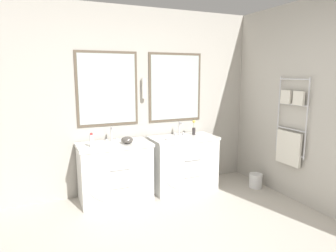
% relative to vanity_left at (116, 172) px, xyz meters
% --- Properties ---
extents(wall_back, '(5.58, 0.14, 2.60)m').
position_rel_vanity_left_xyz_m(wall_back, '(0.24, 0.35, 0.90)').
color(wall_back, '#B2ADA3').
rests_on(wall_back, ground_plane).
extents(wall_right, '(0.13, 4.35, 2.60)m').
position_rel_vanity_left_xyz_m(wall_right, '(2.24, -0.90, 0.89)').
color(wall_right, '#B2ADA3').
rests_on(wall_right, ground_plane).
extents(vanity_left, '(0.96, 0.58, 0.79)m').
position_rel_vanity_left_xyz_m(vanity_left, '(0.00, 0.00, 0.00)').
color(vanity_left, white).
rests_on(vanity_left, ground_plane).
extents(vanity_right, '(0.96, 0.58, 0.79)m').
position_rel_vanity_left_xyz_m(vanity_right, '(1.02, 0.00, 0.00)').
color(vanity_right, white).
rests_on(vanity_right, ground_plane).
extents(faucet_left, '(0.17, 0.13, 0.20)m').
position_rel_vanity_left_xyz_m(faucet_left, '(0.00, 0.16, 0.48)').
color(faucet_left, silver).
rests_on(faucet_left, vanity_left).
extents(faucet_right, '(0.17, 0.13, 0.20)m').
position_rel_vanity_left_xyz_m(faucet_right, '(1.02, 0.16, 0.48)').
color(faucet_right, silver).
rests_on(faucet_right, vanity_right).
extents(toiletry_bottle, '(0.05, 0.05, 0.18)m').
position_rel_vanity_left_xyz_m(toiletry_bottle, '(-0.30, -0.05, 0.46)').
color(toiletry_bottle, silver).
rests_on(toiletry_bottle, vanity_left).
extents(amenity_bowl, '(0.16, 0.16, 0.09)m').
position_rel_vanity_left_xyz_m(amenity_bowl, '(0.15, -0.05, 0.43)').
color(amenity_bowl, '#4C4742').
rests_on(amenity_bowl, vanity_left).
extents(flower_vase, '(0.05, 0.05, 0.22)m').
position_rel_vanity_left_xyz_m(flower_vase, '(1.23, 0.11, 0.47)').
color(flower_vase, '#332D2D').
rests_on(flower_vase, vanity_right).
extents(soap_dish, '(0.08, 0.06, 0.04)m').
position_rel_vanity_left_xyz_m(soap_dish, '(0.74, -0.07, 0.40)').
color(soap_dish, white).
rests_on(soap_dish, vanity_right).
extents(waste_bin, '(0.20, 0.20, 0.21)m').
position_rel_vanity_left_xyz_m(waste_bin, '(2.03, -0.38, -0.29)').
color(waste_bin, silver).
rests_on(waste_bin, ground_plane).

